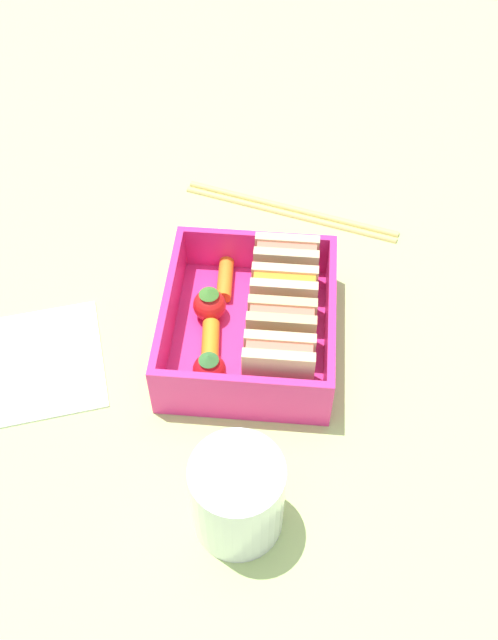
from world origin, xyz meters
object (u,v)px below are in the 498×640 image
carrot_stick_far_left (226,275)px  strawberry_far_left (209,369)px  sandwich_center_left (283,297)px  chopstick_pair (290,209)px  sandwich_center (281,330)px  carrot_stick_left (210,342)px  folded_napkin (41,362)px  strawberry_left (210,304)px  drinking_glass (237,496)px  sandwich_left (286,267)px  sandwich_center_right (278,366)px

carrot_stick_far_left → strawberry_far_left: 10.48cm
sandwich_center_left → chopstick_pair: bearing=-179.9°
sandwich_center → chopstick_pair: 18.04cm
carrot_stick_left → folded_napkin: size_ratio=0.34×
strawberry_left → drinking_glass: drinking_glass is taller
sandwich_left → folded_napkin: sandwich_left is taller
carrot_stick_left → sandwich_center_right: bearing=59.7°
strawberry_far_left → chopstick_pair: size_ratio=0.15×
strawberry_far_left → carrot_stick_far_left: bearing=179.4°
sandwich_center_right → carrot_stick_left: 6.74cm
sandwich_center_left → chopstick_pair: size_ratio=0.25×
carrot_stick_left → drinking_glass: (13.83, 3.54, 1.71)cm
sandwich_center_left → sandwich_center_right: (6.80, 0.00, 0.00)cm
sandwich_left → folded_napkin: bearing=-65.3°
sandwich_center_left → sandwich_center_right: size_ratio=1.00×
chopstick_pair → drinking_glass: bearing=-3.7°
chopstick_pair → folded_napkin: 27.59cm
sandwich_center_left → strawberry_far_left: (6.70, -5.26, -1.18)cm
carrot_stick_left → strawberry_far_left: size_ratio=1.18×
sandwich_left → sandwich_center_left: 3.40cm
sandwich_left → strawberry_far_left: size_ratio=1.66×
drinking_glass → sandwich_left: bearing=174.4°
sandwich_center_left → strawberry_left: (0.31, -6.02, -1.11)cm
carrot_stick_far_left → strawberry_left: size_ratio=1.57×
sandwich_left → sandwich_center_right: size_ratio=1.00×
carrot_stick_left → strawberry_far_left: strawberry_far_left is taller
strawberry_left → carrot_stick_left: bearing=7.7°
sandwich_center → strawberry_left: sandwich_center is taller
drinking_glass → folded_napkin: (-11.89, -17.21, -3.41)cm
sandwich_left → carrot_stick_left: size_ratio=1.41×
carrot_stick_far_left → chopstick_pair: carrot_stick_far_left is taller
folded_napkin → drinking_glass: bearing=55.4°
sandwich_center → sandwich_center_right: same height
sandwich_center → sandwich_left: bearing=180.0°
strawberry_left → carrot_stick_left: 3.35cm
sandwich_center_left → drinking_glass: 17.48cm
sandwich_left → strawberry_far_left: bearing=-27.5°
carrot_stick_far_left → chopstick_pair: (-10.55, 5.15, -1.50)cm
sandwich_center_left → drinking_glass: size_ratio=0.73×
chopstick_pair → folded_napkin: size_ratio=1.91×
carrot_stick_far_left → chopstick_pair: 11.83cm
sandwich_center_right → chopstick_pair: size_ratio=0.25×
strawberry_left → sandwich_center: bearing=62.8°
carrot_stick_far_left → drinking_glass: size_ratio=0.72×
sandwich_left → drinking_glass: drinking_glass is taller
drinking_glass → folded_napkin: drinking_glass is taller
sandwich_center → strawberry_far_left: 6.32cm
sandwich_left → carrot_stick_far_left: sandwich_left is taller
strawberry_far_left → chopstick_pair: (-21.00, 5.25, -2.26)cm
sandwich_center_left → strawberry_far_left: sandwich_center_left is taller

